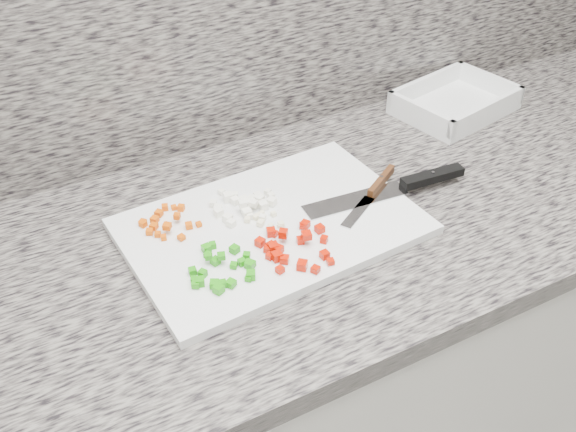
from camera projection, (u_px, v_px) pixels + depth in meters
cabinet at (289, 394)px, 1.38m from camera, size 3.92×0.62×0.86m
countertop at (289, 232)px, 1.10m from camera, size 3.96×0.64×0.04m
cutting_board at (272, 226)px, 1.07m from camera, size 0.49×0.35×0.02m
carrot_pile at (165, 222)px, 1.06m from camera, size 0.09×0.10×0.02m
onion_pile at (245, 204)px, 1.09m from camera, size 0.12×0.12×0.02m
green_pepper_pile at (222, 269)px, 0.96m from camera, size 0.11×0.11×0.02m
red_pepper_pile at (290, 246)px, 1.01m from camera, size 0.12×0.13×0.02m
garlic_pile at (265, 221)px, 1.06m from camera, size 0.06×0.06×0.01m
chef_knife at (407, 184)px, 1.14m from camera, size 0.32×0.06×0.02m
paring_knife at (375, 189)px, 1.13m from camera, size 0.17×0.11×0.02m
tray at (455, 104)px, 1.39m from camera, size 0.28×0.22×0.05m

